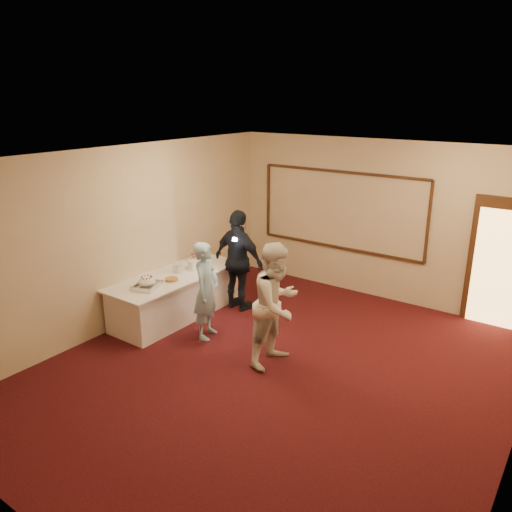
{
  "coord_description": "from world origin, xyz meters",
  "views": [
    {
      "loc": [
        3.35,
        -5.23,
        3.76
      ],
      "look_at": [
        -1.29,
        1.31,
        1.15
      ],
      "focal_mm": 35.0,
      "sensor_mm": 36.0,
      "label": 1
    }
  ],
  "objects_px": {
    "buffet_table": "(176,295)",
    "pavlova_tray": "(147,283)",
    "cupcake_stand": "(197,254)",
    "plate_stack_b": "(194,265)",
    "plate_stack_a": "(178,268)",
    "guest": "(239,261)",
    "tart": "(172,280)",
    "man": "(206,291)",
    "woman": "(277,304)"
  },
  "relations": [
    {
      "from": "tart",
      "to": "man",
      "type": "distance_m",
      "value": 0.79
    },
    {
      "from": "plate_stack_a",
      "to": "pavlova_tray",
      "type": "bearing_deg",
      "value": -83.65
    },
    {
      "from": "woman",
      "to": "guest",
      "type": "xyz_separation_m",
      "value": [
        -1.6,
        1.22,
        0.01
      ]
    },
    {
      "from": "buffet_table",
      "to": "man",
      "type": "height_order",
      "value": "man"
    },
    {
      "from": "buffet_table",
      "to": "plate_stack_b",
      "type": "height_order",
      "value": "plate_stack_b"
    },
    {
      "from": "pavlova_tray",
      "to": "woman",
      "type": "distance_m",
      "value": 2.3
    },
    {
      "from": "plate_stack_b",
      "to": "tart",
      "type": "xyz_separation_m",
      "value": [
        0.07,
        -0.64,
        -0.06
      ]
    },
    {
      "from": "plate_stack_b",
      "to": "woman",
      "type": "xyz_separation_m",
      "value": [
        2.22,
        -0.71,
        0.05
      ]
    },
    {
      "from": "tart",
      "to": "buffet_table",
      "type": "bearing_deg",
      "value": 123.63
    },
    {
      "from": "cupcake_stand",
      "to": "guest",
      "type": "height_order",
      "value": "guest"
    },
    {
      "from": "pavlova_tray",
      "to": "cupcake_stand",
      "type": "distance_m",
      "value": 1.51
    },
    {
      "from": "guest",
      "to": "tart",
      "type": "bearing_deg",
      "value": 69.7
    },
    {
      "from": "pavlova_tray",
      "to": "plate_stack_a",
      "type": "distance_m",
      "value": 0.82
    },
    {
      "from": "plate_stack_a",
      "to": "woman",
      "type": "bearing_deg",
      "value": -10.72
    },
    {
      "from": "buffet_table",
      "to": "man",
      "type": "bearing_deg",
      "value": -16.71
    },
    {
      "from": "man",
      "to": "woman",
      "type": "distance_m",
      "value": 1.36
    },
    {
      "from": "plate_stack_b",
      "to": "guest",
      "type": "bearing_deg",
      "value": 39.44
    },
    {
      "from": "tart",
      "to": "woman",
      "type": "relative_size",
      "value": 0.14
    },
    {
      "from": "pavlova_tray",
      "to": "plate_stack_b",
      "type": "relative_size",
      "value": 2.49
    },
    {
      "from": "cupcake_stand",
      "to": "plate_stack_b",
      "type": "xyz_separation_m",
      "value": [
        0.29,
        -0.4,
        -0.06
      ]
    },
    {
      "from": "plate_stack_a",
      "to": "plate_stack_b",
      "type": "xyz_separation_m",
      "value": [
        0.14,
        0.26,
        0.01
      ]
    },
    {
      "from": "man",
      "to": "cupcake_stand",
      "type": "bearing_deg",
      "value": 29.75
    },
    {
      "from": "plate_stack_b",
      "to": "man",
      "type": "distance_m",
      "value": 1.1
    },
    {
      "from": "buffet_table",
      "to": "cupcake_stand",
      "type": "bearing_deg",
      "value": 103.59
    },
    {
      "from": "buffet_table",
      "to": "man",
      "type": "relative_size",
      "value": 1.61
    },
    {
      "from": "plate_stack_a",
      "to": "plate_stack_b",
      "type": "relative_size",
      "value": 0.89
    },
    {
      "from": "tart",
      "to": "pavlova_tray",
      "type": "bearing_deg",
      "value": -104.89
    },
    {
      "from": "buffet_table",
      "to": "cupcake_stand",
      "type": "xyz_separation_m",
      "value": [
        -0.19,
        0.78,
        0.53
      ]
    },
    {
      "from": "cupcake_stand",
      "to": "woman",
      "type": "xyz_separation_m",
      "value": [
        2.51,
        -1.11,
        -0.0
      ]
    },
    {
      "from": "plate_stack_a",
      "to": "tart",
      "type": "xyz_separation_m",
      "value": [
        0.21,
        -0.38,
        -0.06
      ]
    },
    {
      "from": "plate_stack_a",
      "to": "guest",
      "type": "height_order",
      "value": "guest"
    },
    {
      "from": "buffet_table",
      "to": "plate_stack_b",
      "type": "bearing_deg",
      "value": 75.3
    },
    {
      "from": "buffet_table",
      "to": "guest",
      "type": "height_order",
      "value": "guest"
    },
    {
      "from": "buffet_table",
      "to": "tart",
      "type": "xyz_separation_m",
      "value": [
        0.17,
        -0.26,
        0.41
      ]
    },
    {
      "from": "plate_stack_b",
      "to": "man",
      "type": "height_order",
      "value": "man"
    },
    {
      "from": "plate_stack_b",
      "to": "tart",
      "type": "bearing_deg",
      "value": -83.51
    },
    {
      "from": "tart",
      "to": "guest",
      "type": "bearing_deg",
      "value": 64.54
    },
    {
      "from": "buffet_table",
      "to": "pavlova_tray",
      "type": "xyz_separation_m",
      "value": [
        0.05,
        -0.7,
        0.46
      ]
    },
    {
      "from": "plate_stack_b",
      "to": "guest",
      "type": "height_order",
      "value": "guest"
    },
    {
      "from": "pavlova_tray",
      "to": "plate_stack_a",
      "type": "height_order",
      "value": "pavlova_tray"
    },
    {
      "from": "plate_stack_b",
      "to": "guest",
      "type": "xyz_separation_m",
      "value": [
        0.62,
        0.51,
        0.06
      ]
    },
    {
      "from": "buffet_table",
      "to": "pavlova_tray",
      "type": "distance_m",
      "value": 0.84
    },
    {
      "from": "cupcake_stand",
      "to": "plate_stack_a",
      "type": "bearing_deg",
      "value": -77.03
    },
    {
      "from": "plate_stack_a",
      "to": "man",
      "type": "xyz_separation_m",
      "value": [
        1.0,
        -0.41,
        -0.05
      ]
    },
    {
      "from": "plate_stack_b",
      "to": "man",
      "type": "bearing_deg",
      "value": -37.7
    },
    {
      "from": "cupcake_stand",
      "to": "tart",
      "type": "distance_m",
      "value": 1.11
    },
    {
      "from": "guest",
      "to": "plate_stack_a",
      "type": "bearing_deg",
      "value": 50.72
    },
    {
      "from": "tart",
      "to": "man",
      "type": "xyz_separation_m",
      "value": [
        0.79,
        -0.03,
        0.0
      ]
    },
    {
      "from": "woman",
      "to": "cupcake_stand",
      "type": "bearing_deg",
      "value": 69.46
    },
    {
      "from": "cupcake_stand",
      "to": "woman",
      "type": "bearing_deg",
      "value": -23.86
    }
  ]
}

